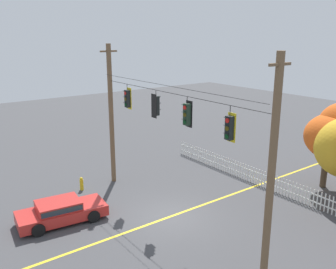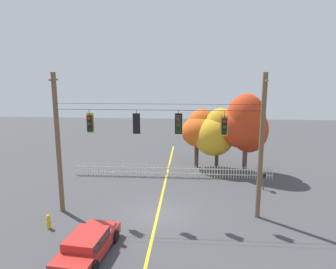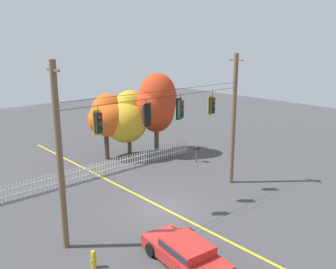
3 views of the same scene
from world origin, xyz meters
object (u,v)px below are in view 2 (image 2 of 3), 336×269
object	(u,v)px
autumn_oak_far_east	(245,125)
roadside_mailbox	(264,176)
traffic_signal_eastbound_side	(224,126)
fire_hydrant	(49,222)
traffic_signal_westbound_side	(90,123)
parked_car	(88,244)
traffic_signal_northbound_secondary	(137,123)
autumn_maple_near_fence	(201,129)
traffic_signal_northbound_primary	(178,124)
autumn_maple_mid	(217,132)

from	to	relation	value
autumn_oak_far_east	roadside_mailbox	world-z (taller)	autumn_oak_far_east
traffic_signal_eastbound_side	fire_hydrant	world-z (taller)	traffic_signal_eastbound_side
traffic_signal_westbound_side	traffic_signal_eastbound_side	distance (m)	8.00
parked_car	roadside_mailbox	world-z (taller)	roadside_mailbox
traffic_signal_northbound_secondary	autumn_oak_far_east	distance (m)	11.71
traffic_signal_eastbound_side	roadside_mailbox	world-z (taller)	traffic_signal_eastbound_side
traffic_signal_eastbound_side	autumn_oak_far_east	size ratio (longest dim) A/B	0.22
traffic_signal_westbound_side	autumn_maple_near_fence	xyz separation A→B (m)	(7.04, 10.19, -2.18)
traffic_signal_northbound_primary	traffic_signal_northbound_secondary	bearing A→B (deg)	-179.54
autumn_maple_mid	fire_hydrant	xyz separation A→B (m)	(-10.36, -11.90, -3.00)
autumn_oak_far_east	traffic_signal_northbound_primary	bearing A→B (deg)	-122.12
traffic_signal_northbound_secondary	parked_car	distance (m)	7.19
fire_hydrant	roadside_mailbox	xyz separation A→B (m)	(13.48, 6.94, 0.67)
traffic_signal_northbound_secondary	autumn_oak_far_east	bearing A→B (deg)	47.54
traffic_signal_northbound_primary	parked_car	xyz separation A→B (m)	(-4.17, -4.77, -5.11)
traffic_signal_westbound_side	autumn_maple_mid	world-z (taller)	traffic_signal_westbound_side
traffic_signal_eastbound_side	autumn_maple_mid	distance (m)	9.85
roadside_mailbox	autumn_maple_near_fence	bearing A→B (deg)	129.13
traffic_signal_eastbound_side	traffic_signal_westbound_side	bearing A→B (deg)	180.00
traffic_signal_northbound_primary	fire_hydrant	world-z (taller)	traffic_signal_northbound_primary
traffic_signal_northbound_secondary	parked_car	bearing A→B (deg)	-109.62
traffic_signal_northbound_primary	parked_car	size ratio (longest dim) A/B	0.32
traffic_signal_westbound_side	autumn_maple_mid	xyz separation A→B (m)	(8.44, 9.59, -2.29)
traffic_signal_northbound_secondary	autumn_maple_near_fence	world-z (taller)	traffic_signal_northbound_secondary
traffic_signal_westbound_side	traffic_signal_northbound_primary	world-z (taller)	same
autumn_maple_near_fence	parked_car	size ratio (longest dim) A/B	1.18
parked_car	roadside_mailbox	xyz separation A→B (m)	(10.40, 9.40, 0.47)
traffic_signal_northbound_secondary	parked_car	size ratio (longest dim) A/B	0.31
fire_hydrant	traffic_signal_northbound_primary	bearing A→B (deg)	17.64
traffic_signal_westbound_side	autumn_maple_mid	bearing A→B (deg)	48.65
traffic_signal_westbound_side	autumn_maple_mid	distance (m)	12.98
traffic_signal_northbound_primary	fire_hydrant	bearing A→B (deg)	-162.36
traffic_signal_northbound_secondary	traffic_signal_northbound_primary	bearing A→B (deg)	0.46
fire_hydrant	autumn_maple_near_fence	bearing A→B (deg)	54.35
roadside_mailbox	traffic_signal_westbound_side	bearing A→B (deg)	-158.17
traffic_signal_northbound_primary	traffic_signal_eastbound_side	xyz separation A→B (m)	(2.67, -0.00, -0.09)
traffic_signal_westbound_side	parked_car	world-z (taller)	traffic_signal_westbound_side
traffic_signal_eastbound_side	autumn_maple_near_fence	bearing A→B (deg)	95.37
traffic_signal_eastbound_side	traffic_signal_northbound_secondary	bearing A→B (deg)	-179.78
traffic_signal_westbound_side	parked_car	distance (m)	7.07
parked_car	fire_hydrant	size ratio (longest dim) A/B	5.47
traffic_signal_northbound_secondary	autumn_oak_far_east	world-z (taller)	autumn_oak_far_east
traffic_signal_northbound_primary	fire_hydrant	xyz separation A→B (m)	(-7.24, -2.30, -5.31)
traffic_signal_northbound_secondary	autumn_maple_near_fence	xyz separation A→B (m)	(4.19, 10.21, -2.22)
traffic_signal_northbound_primary	traffic_signal_eastbound_side	bearing A→B (deg)	-0.01
autumn_maple_near_fence	roadside_mailbox	distance (m)	7.57
autumn_maple_near_fence	roadside_mailbox	world-z (taller)	autumn_maple_near_fence
autumn_oak_far_east	autumn_maple_near_fence	bearing A→B (deg)	155.89
traffic_signal_eastbound_side	autumn_maple_mid	bearing A→B (deg)	87.39
traffic_signal_westbound_side	traffic_signal_eastbound_side	world-z (taller)	same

